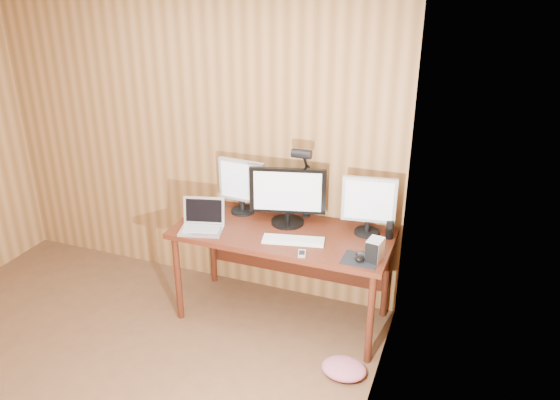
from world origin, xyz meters
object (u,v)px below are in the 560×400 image
Objects in this scene: mouse at (361,257)px; desk_lamp at (304,173)px; laptop at (203,222)px; phone at (302,253)px; keyboard at (293,240)px; hard_drive at (375,250)px; desk at (286,241)px; speaker at (390,230)px; monitor_right at (369,204)px; monitor_left at (242,185)px; monitor_center at (288,195)px.

desk_lamp is (-0.55, 0.44, 0.36)m from mouse.
phone is (0.81, -0.11, -0.05)m from laptop.
keyboard is 3.05× the size of hard_drive.
laptop reaches higher than desk.
desk_lamp is (-0.67, 0.06, 0.32)m from speaker.
laptop is (-1.16, -0.34, -0.18)m from monitor_right.
monitor_left is 1.21× the size of laptop.
speaker is (0.62, 0.29, 0.05)m from keyboard.
laptop is 0.82m from phone.
speaker is 0.74m from desk_lamp.
desk_lamp is at bearing 174.86° from speaker.
mouse is (0.63, -0.29, 0.15)m from desk.
hard_drive is at bearing -79.12° from monitor_right.
speaker is at bearing -12.02° from monitor_center.
desk_lamp is at bearing 7.37° from monitor_left.
keyboard is at bearing -76.44° from monitor_center.
monitor_left is 0.52m from desk_lamp.
monitor_right is (1.00, -0.02, 0.00)m from monitor_left.
phone is 0.17× the size of desk_lamp.
monitor_right reaches higher than monitor_left.
mouse is at bearing -24.47° from desk.
monitor_center reaches higher than monitor_left.
monitor_center reaches higher than speaker.
monitor_center is 0.66m from laptop.
hard_drive is at bearing -15.54° from laptop.
desk_lamp is (0.49, 0.03, 0.16)m from monitor_left.
monitor_left reaches higher than mouse.
desk is 12.35× the size of speaker.
monitor_right is at bearing 118.28° from hard_drive.
monitor_left is 3.66× the size of mouse.
keyboard is (-0.46, -0.30, -0.22)m from monitor_right.
phone is at bearing -65.21° from keyboard.
mouse reaches higher than phone.
desk_lamp reaches higher than monitor_center.
monitor_center is 0.60m from monitor_right.
laptop reaches higher than speaker.
monitor_left is 1.14m from mouse.
mouse is 0.92× the size of speaker.
keyboard is (0.54, -0.33, -0.22)m from monitor_left.
monitor_right is at bearing 3.17° from monitor_left.
desk_lamp reaches higher than speaker.
hard_drive is at bearing -4.10° from phone.
monitor_center is at bearing -177.74° from speaker.
monitor_left is 0.84m from phone.
phone is at bearing 176.69° from mouse.
speaker is at bearing -13.23° from monitor_right.
monitor_right is 3.36× the size of speaker.
mouse is at bearing -17.26° from laptop.
monitor_center is 4.70× the size of mouse.
laptop reaches higher than phone.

